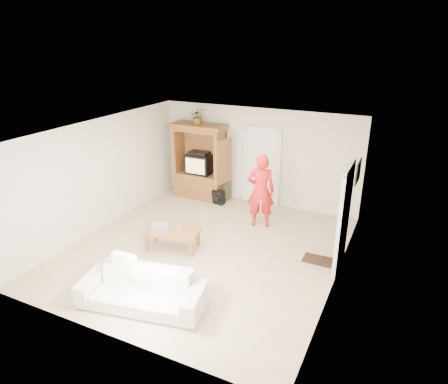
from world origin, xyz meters
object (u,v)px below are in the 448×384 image
object	(u,v)px
sofa	(142,290)
coffee_table	(172,233)
armoire	(200,166)
man	(261,191)

from	to	relation	value
sofa	coffee_table	size ratio (longest dim) A/B	1.69
armoire	coffee_table	xyz separation A→B (m)	(0.91, -2.92, -0.53)
man	coffee_table	distance (m)	2.34
sofa	armoire	bearing A→B (deg)	96.35
armoire	sofa	distance (m)	5.09
man	sofa	xyz separation A→B (m)	(-0.69, -3.77, -0.59)
armoire	man	size ratio (longest dim) A/B	1.16
armoire	man	bearing A→B (deg)	-25.48
sofa	coffee_table	distance (m)	1.99
armoire	sofa	size ratio (longest dim) A/B	0.98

